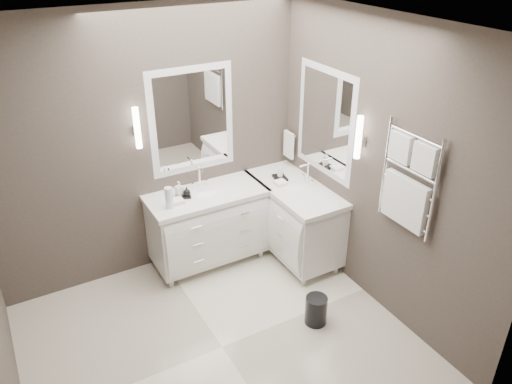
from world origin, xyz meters
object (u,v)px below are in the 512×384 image
towel_ladder (407,185)px  waste_bin (316,310)px  vanity_back (208,223)px  vanity_right (294,216)px

towel_ladder → waste_bin: 1.43m
towel_ladder → waste_bin: size_ratio=3.18×
towel_ladder → vanity_back: bearing=124.1°
vanity_back → towel_ladder: 2.16m
vanity_right → towel_ladder: bearing=-80.2°
vanity_back → vanity_right: same height
towel_ladder → waste_bin: (-0.65, 0.26, -1.25)m
vanity_back → waste_bin: bearing=-71.8°
vanity_right → waste_bin: size_ratio=4.37×
vanity_back → vanity_right: bearing=-20.4°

